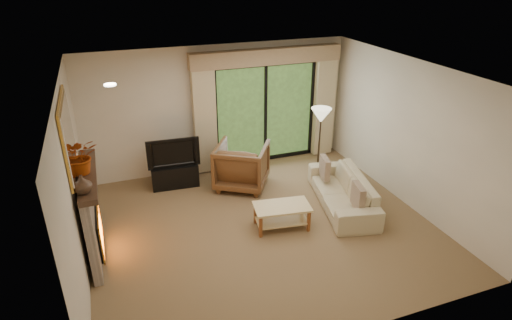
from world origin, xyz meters
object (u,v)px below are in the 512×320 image
object	(u,v)px
armchair	(242,165)
coffee_table	(282,216)
sofa	(343,191)
media_console	(175,175)

from	to	relation	value
armchair	coffee_table	bearing A→B (deg)	127.45
sofa	coffee_table	size ratio (longest dim) A/B	2.17
media_console	armchair	xyz separation A→B (m)	(1.24, -0.48, 0.22)
media_console	coffee_table	size ratio (longest dim) A/B	0.98
media_console	sofa	world-z (taller)	sofa
sofa	coffee_table	xyz separation A→B (m)	(-1.31, -0.27, -0.08)
media_console	armchair	world-z (taller)	armchair
media_console	sofa	bearing A→B (deg)	-30.00
media_console	coffee_table	xyz separation A→B (m)	(1.40, -2.08, -0.02)
armchair	sofa	xyz separation A→B (m)	(1.47, -1.33, -0.15)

